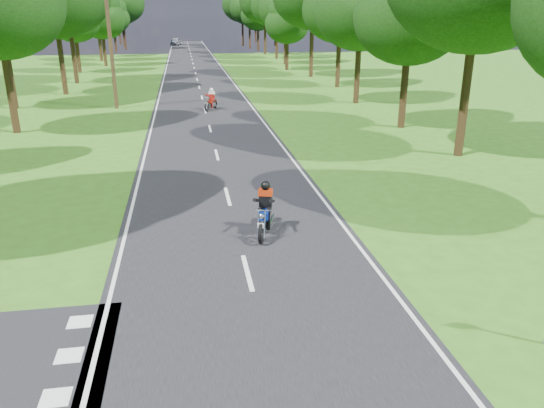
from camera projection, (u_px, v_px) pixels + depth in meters
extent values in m
plane|color=#315C15|center=(258.00, 315.00, 11.61)|extent=(160.00, 160.00, 0.00)
cube|color=black|center=(196.00, 73.00, 58.01)|extent=(7.00, 140.00, 0.02)
cube|color=silver|center=(247.00, 272.00, 13.45)|extent=(0.12, 2.00, 0.01)
cube|color=silver|center=(228.00, 196.00, 19.02)|extent=(0.12, 2.00, 0.01)
cube|color=silver|center=(217.00, 155.00, 24.59)|extent=(0.12, 2.00, 0.01)
cube|color=silver|center=(210.00, 129.00, 30.16)|extent=(0.12, 2.00, 0.01)
cube|color=silver|center=(205.00, 111.00, 35.73)|extent=(0.12, 2.00, 0.01)
cube|color=silver|center=(202.00, 97.00, 41.30)|extent=(0.12, 2.00, 0.01)
cube|color=silver|center=(199.00, 87.00, 46.87)|extent=(0.12, 2.00, 0.01)
cube|color=silver|center=(197.00, 79.00, 52.43)|extent=(0.12, 2.00, 0.01)
cube|color=silver|center=(196.00, 73.00, 58.00)|extent=(0.12, 2.00, 0.01)
cube|color=silver|center=(194.00, 68.00, 63.57)|extent=(0.12, 2.00, 0.01)
cube|color=silver|center=(193.00, 63.00, 69.14)|extent=(0.12, 2.00, 0.01)
cube|color=silver|center=(192.00, 60.00, 74.71)|extent=(0.12, 2.00, 0.01)
cube|color=silver|center=(191.00, 56.00, 80.28)|extent=(0.12, 2.00, 0.01)
cube|color=silver|center=(190.00, 54.00, 85.84)|extent=(0.12, 2.00, 0.01)
cube|color=silver|center=(190.00, 51.00, 91.41)|extent=(0.12, 2.00, 0.01)
cube|color=silver|center=(189.00, 49.00, 96.98)|extent=(0.12, 2.00, 0.01)
cube|color=silver|center=(189.00, 47.00, 102.55)|extent=(0.12, 2.00, 0.01)
cube|color=silver|center=(188.00, 45.00, 108.12)|extent=(0.12, 2.00, 0.01)
cube|color=silver|center=(188.00, 44.00, 113.69)|extent=(0.12, 2.00, 0.01)
cube|color=silver|center=(187.00, 42.00, 119.26)|extent=(0.12, 2.00, 0.01)
cube|color=silver|center=(165.00, 74.00, 57.50)|extent=(0.10, 140.00, 0.01)
cube|color=silver|center=(226.00, 73.00, 58.50)|extent=(0.10, 140.00, 0.01)
cube|color=silver|center=(56.00, 398.00, 9.07)|extent=(0.50, 0.50, 0.01)
cube|color=silver|center=(69.00, 355.00, 10.18)|extent=(0.50, 0.50, 0.01)
cube|color=silver|center=(80.00, 322.00, 11.30)|extent=(0.50, 0.50, 0.01)
cylinder|color=black|center=(11.00, 97.00, 28.60)|extent=(0.40, 0.40, 3.91)
cylinder|color=black|center=(11.00, 80.00, 36.08)|extent=(0.40, 0.40, 3.79)
cylinder|color=black|center=(62.00, 67.00, 42.26)|extent=(0.40, 0.40, 4.32)
cylinder|color=black|center=(74.00, 59.00, 49.14)|extent=(0.40, 0.40, 4.40)
cylinder|color=black|center=(78.00, 58.00, 58.13)|extent=(0.40, 0.40, 3.20)
ellipsoid|color=black|center=(74.00, 20.00, 56.79)|extent=(5.60, 5.60, 4.76)
ellipsoid|color=black|center=(72.00, 4.00, 56.26)|extent=(4.80, 4.80, 4.08)
cylinder|color=black|center=(105.00, 53.00, 65.25)|extent=(0.40, 0.40, 3.22)
ellipsoid|color=black|center=(101.00, 19.00, 63.90)|extent=(5.64, 5.64, 4.79)
ellipsoid|color=black|center=(100.00, 5.00, 63.37)|extent=(4.83, 4.83, 4.11)
cylinder|color=black|center=(100.00, 47.00, 72.15)|extent=(0.40, 0.40, 3.61)
ellipsoid|color=black|center=(97.00, 13.00, 70.64)|extent=(6.31, 6.31, 5.37)
cylinder|color=black|center=(110.00, 47.00, 79.63)|extent=(0.40, 0.40, 2.67)
ellipsoid|color=black|center=(108.00, 24.00, 78.51)|extent=(4.67, 4.67, 3.97)
ellipsoid|color=black|center=(107.00, 15.00, 78.07)|extent=(4.00, 4.00, 3.40)
ellipsoid|color=black|center=(106.00, 6.00, 77.63)|extent=(3.00, 3.00, 2.55)
cylinder|color=black|center=(115.00, 43.00, 88.02)|extent=(0.40, 0.40, 3.09)
ellipsoid|color=black|center=(113.00, 19.00, 86.73)|extent=(5.40, 5.40, 4.59)
ellipsoid|color=black|center=(112.00, 9.00, 86.22)|extent=(4.63, 4.63, 3.93)
cylinder|color=black|center=(125.00, 37.00, 93.98)|extent=(0.40, 0.40, 4.48)
ellipsoid|color=black|center=(122.00, 4.00, 92.10)|extent=(7.84, 7.84, 6.66)
cylinder|color=black|center=(124.00, 36.00, 102.21)|extent=(0.40, 0.40, 4.09)
ellipsoid|color=black|center=(121.00, 8.00, 100.50)|extent=(7.16, 7.16, 6.09)
cylinder|color=black|center=(464.00, 106.00, 23.84)|extent=(0.40, 0.40, 4.56)
cylinder|color=black|center=(403.00, 97.00, 30.02)|extent=(0.40, 0.40, 3.49)
ellipsoid|color=black|center=(410.00, 16.00, 28.56)|extent=(6.12, 6.12, 5.20)
cylinder|color=black|center=(357.00, 77.00, 38.26)|extent=(0.40, 0.40, 3.69)
ellipsoid|color=black|center=(361.00, 10.00, 36.71)|extent=(6.46, 6.46, 5.49)
cylinder|color=black|center=(338.00, 65.00, 46.62)|extent=(0.40, 0.40, 3.74)
ellipsoid|color=black|center=(340.00, 10.00, 45.05)|extent=(6.55, 6.55, 5.57)
cylinder|color=black|center=(311.00, 53.00, 54.10)|extent=(0.40, 0.40, 4.64)
cylinder|color=black|center=(287.00, 57.00, 60.90)|extent=(0.40, 0.40, 2.91)
ellipsoid|color=black|center=(287.00, 24.00, 59.68)|extent=(5.09, 5.09, 4.33)
ellipsoid|color=black|center=(287.00, 11.00, 59.20)|extent=(4.36, 4.36, 3.71)
cylinder|color=black|center=(285.00, 48.00, 67.86)|extent=(0.40, 0.40, 3.88)
ellipsoid|color=black|center=(286.00, 9.00, 66.24)|extent=(6.78, 6.78, 5.77)
cylinder|color=black|center=(277.00, 44.00, 75.72)|extent=(0.40, 0.40, 4.18)
ellipsoid|color=black|center=(277.00, 5.00, 73.98)|extent=(7.31, 7.31, 6.21)
cylinder|color=black|center=(265.00, 39.00, 83.92)|extent=(0.40, 0.40, 4.63)
ellipsoid|color=black|center=(265.00, 1.00, 81.98)|extent=(8.11, 8.11, 6.89)
cylinder|color=black|center=(258.00, 41.00, 90.88)|extent=(0.40, 0.40, 3.36)
ellipsoid|color=black|center=(258.00, 15.00, 89.47)|extent=(5.88, 5.88, 5.00)
ellipsoid|color=black|center=(258.00, 5.00, 88.91)|extent=(5.04, 5.04, 4.29)
cylinder|color=black|center=(250.00, 37.00, 97.38)|extent=(0.40, 0.40, 4.09)
ellipsoid|color=black|center=(249.00, 8.00, 95.67)|extent=(7.15, 7.15, 6.08)
cylinder|color=black|center=(243.00, 34.00, 104.44)|extent=(0.40, 0.40, 4.48)
ellipsoid|color=black|center=(242.00, 4.00, 102.57)|extent=(7.84, 7.84, 6.66)
cylinder|color=black|center=(120.00, 35.00, 110.91)|extent=(0.40, 0.40, 3.84)
ellipsoid|color=black|center=(118.00, 11.00, 109.31)|extent=(6.72, 6.72, 5.71)
ellipsoid|color=black|center=(117.00, 1.00, 108.67)|extent=(5.76, 5.76, 4.90)
cylinder|color=black|center=(256.00, 33.00, 117.13)|extent=(0.40, 0.40, 4.16)
ellipsoid|color=black|center=(255.00, 8.00, 115.39)|extent=(7.28, 7.28, 6.19)
cylinder|color=black|center=(100.00, 39.00, 96.74)|extent=(0.40, 0.40, 3.52)
ellipsoid|color=black|center=(97.00, 14.00, 95.27)|extent=(6.16, 6.16, 5.24)
ellipsoid|color=black|center=(96.00, 3.00, 94.69)|extent=(5.28, 5.28, 4.49)
cylinder|color=black|center=(275.00, 34.00, 104.38)|extent=(0.40, 0.40, 4.48)
ellipsoid|color=black|center=(275.00, 4.00, 102.51)|extent=(7.84, 7.84, 6.66)
cylinder|color=#382616|center=(111.00, 48.00, 35.32)|extent=(0.26, 0.26, 8.00)
imported|color=#BABCC2|center=(176.00, 41.00, 108.27)|extent=(2.48, 4.54, 1.46)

